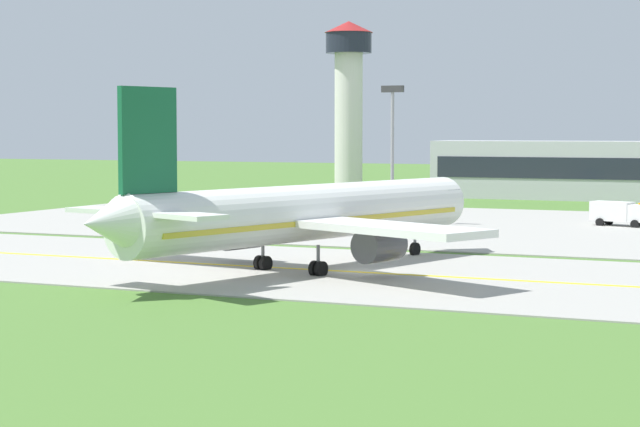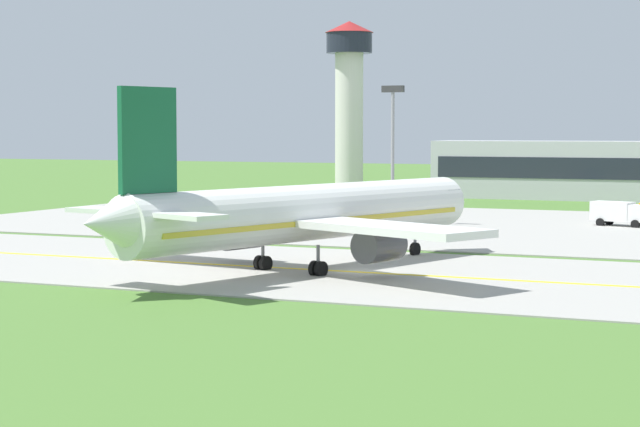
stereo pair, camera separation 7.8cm
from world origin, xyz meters
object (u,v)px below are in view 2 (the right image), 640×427
object	(u,v)px
airplane_lead	(304,214)
control_tower	(349,90)
apron_light_mast	(393,137)
service_truck_baggage	(349,216)
service_truck_fuel	(620,212)

from	to	relation	value
airplane_lead	control_tower	world-z (taller)	control_tower
apron_light_mast	control_tower	bearing A→B (deg)	116.86
control_tower	airplane_lead	bearing A→B (deg)	-69.22
service_truck_baggage	apron_light_mast	world-z (taller)	apron_light_mast
service_truck_fuel	airplane_lead	bearing A→B (deg)	-106.16
airplane_lead	apron_light_mast	world-z (taller)	apron_light_mast
airplane_lead	apron_light_mast	xyz separation A→B (m)	(-8.29, 40.17, 5.19)
service_truck_baggage	apron_light_mast	xyz separation A→B (m)	(1.33, 8.76, 7.79)
apron_light_mast	service_truck_baggage	bearing A→B (deg)	-98.66
service_truck_fuel	control_tower	distance (m)	70.00
service_truck_fuel	apron_light_mast	size ratio (longest dim) A/B	0.43
service_truck_fuel	control_tower	xyz separation A→B (m)	(-49.96, 46.75, 14.76)
service_truck_fuel	apron_light_mast	world-z (taller)	apron_light_mast
service_truck_baggage	service_truck_fuel	world-z (taller)	service_truck_baggage
service_truck_baggage	control_tower	world-z (taller)	control_tower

